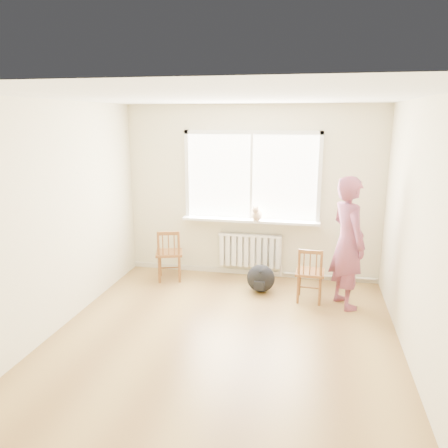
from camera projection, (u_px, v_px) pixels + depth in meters
The scene contains 13 objects.
floor at pixel (222, 341), 5.01m from camera, with size 4.50×4.50×0.00m, color #9F7B41.
ceiling at pixel (222, 97), 4.37m from camera, with size 4.50×4.50×0.00m, color white.
back_wall at pixel (252, 193), 6.83m from camera, with size 4.00×0.01×2.70m, color beige.
window at pixel (252, 173), 6.73m from camera, with size 2.12×0.05×1.42m.
windowsill at pixel (250, 220), 6.83m from camera, with size 2.15×0.22×0.04m, color white.
radiator at pixel (250, 250), 6.96m from camera, with size 1.00×0.12×0.55m.
heating_pipe at pixel (329, 276), 6.83m from camera, with size 0.04×0.04×1.40m, color silver.
baseboard at pixel (250, 272), 7.13m from camera, with size 4.00×0.03×0.08m, color beige.
chair_left at pixel (169, 255), 6.79m from camera, with size 0.50×0.49×0.82m.
chair_right at pixel (310, 275), 6.00m from camera, with size 0.40×0.38×0.78m.
person at pixel (348, 243), 5.77m from camera, with size 0.65×0.42×1.77m, color #D2464A.
cat at pixel (257, 214), 6.69m from camera, with size 0.19×0.39×0.26m.
backpack at pixel (261, 278), 6.39m from camera, with size 0.41×0.31×0.41m, color black.
Camera 1 is at (0.94, -4.45, 2.50)m, focal length 35.00 mm.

